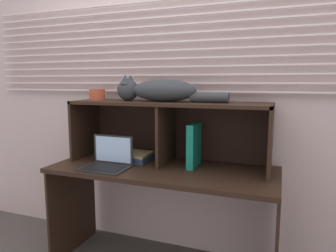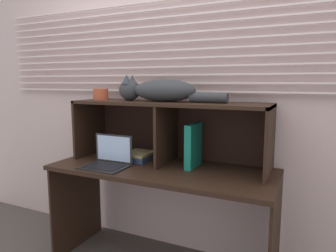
{
  "view_description": "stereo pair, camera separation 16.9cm",
  "coord_description": "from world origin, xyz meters",
  "px_view_note": "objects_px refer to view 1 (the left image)",
  "views": [
    {
      "loc": [
        0.73,
        -1.66,
        1.31
      ],
      "look_at": [
        0.0,
        0.31,
        1.01
      ],
      "focal_mm": 32.63,
      "sensor_mm": 36.0,
      "label": 1
    },
    {
      "loc": [
        0.89,
        -1.6,
        1.31
      ],
      "look_at": [
        0.0,
        0.31,
        1.01
      ],
      "focal_mm": 32.63,
      "sensor_mm": 36.0,
      "label": 2
    }
  ],
  "objects_px": {
    "laptop": "(108,161)",
    "book_stack": "(137,157)",
    "cat": "(158,90)",
    "small_basket": "(97,94)",
    "binder_upright": "(194,145)"
  },
  "relations": [
    {
      "from": "cat",
      "to": "small_basket",
      "type": "distance_m",
      "value": 0.5
    },
    {
      "from": "cat",
      "to": "book_stack",
      "type": "height_order",
      "value": "cat"
    },
    {
      "from": "laptop",
      "to": "binder_upright",
      "type": "height_order",
      "value": "binder_upright"
    },
    {
      "from": "cat",
      "to": "laptop",
      "type": "distance_m",
      "value": 0.59
    },
    {
      "from": "laptop",
      "to": "small_basket",
      "type": "height_order",
      "value": "small_basket"
    },
    {
      "from": "cat",
      "to": "binder_upright",
      "type": "relative_size",
      "value": 2.7
    },
    {
      "from": "cat",
      "to": "small_basket",
      "type": "xyz_separation_m",
      "value": [
        -0.49,
        0.0,
        -0.04
      ]
    },
    {
      "from": "laptop",
      "to": "book_stack",
      "type": "height_order",
      "value": "laptop"
    },
    {
      "from": "cat",
      "to": "binder_upright",
      "type": "height_order",
      "value": "cat"
    },
    {
      "from": "book_stack",
      "to": "small_basket",
      "type": "distance_m",
      "value": 0.56
    },
    {
      "from": "small_basket",
      "to": "laptop",
      "type": "bearing_deg",
      "value": -46.77
    },
    {
      "from": "binder_upright",
      "to": "small_basket",
      "type": "distance_m",
      "value": 0.83
    },
    {
      "from": "cat",
      "to": "binder_upright",
      "type": "bearing_deg",
      "value": 0.0
    },
    {
      "from": "laptop",
      "to": "cat",
      "type": "bearing_deg",
      "value": 41.02
    },
    {
      "from": "binder_upright",
      "to": "book_stack",
      "type": "bearing_deg",
      "value": 179.79
    }
  ]
}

